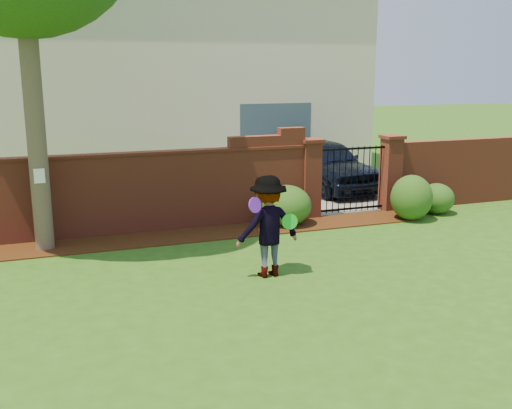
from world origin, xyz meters
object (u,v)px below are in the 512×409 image
object	(u,v)px
man	(269,227)
frisbee_purple	(255,205)
frisbee_green	(290,221)
car	(328,165)

from	to	relation	value
man	frisbee_purple	xyz separation A→B (m)	(-0.31, -0.19, 0.45)
frisbee_purple	frisbee_green	xyz separation A→B (m)	(0.63, 0.03, -0.34)
car	frisbee_purple	size ratio (longest dim) A/B	16.74
car	man	world-z (taller)	man
frisbee_green	man	bearing A→B (deg)	153.28
car	frisbee_green	world-z (taller)	car
man	frisbee_green	bearing A→B (deg)	148.87
man	frisbee_green	world-z (taller)	man
car	frisbee_purple	world-z (taller)	car
frisbee_purple	frisbee_green	world-z (taller)	frisbee_purple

